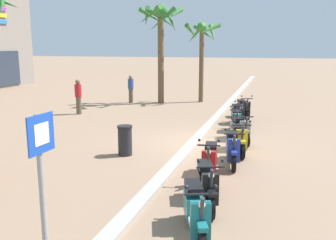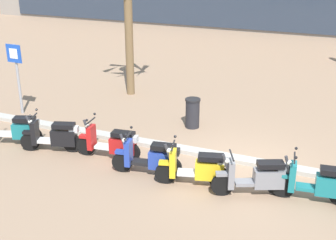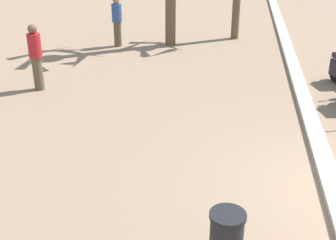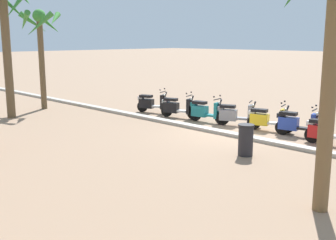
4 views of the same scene
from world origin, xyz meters
name	(u,v)px [view 3 (image 3 of 4)]	position (x,y,z in m)	size (l,w,h in m)	color
curb_strip	(333,191)	(0.00, 0.37, 0.06)	(60.00, 0.36, 0.12)	#ADA89E
pedestrian_strolling_near_curb	(36,56)	(3.95, 7.26, 0.93)	(0.34, 0.34, 1.75)	brown
pedestrian_window_shopping	(117,21)	(8.26, 6.17, 0.89)	(0.34, 0.34, 1.69)	brown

